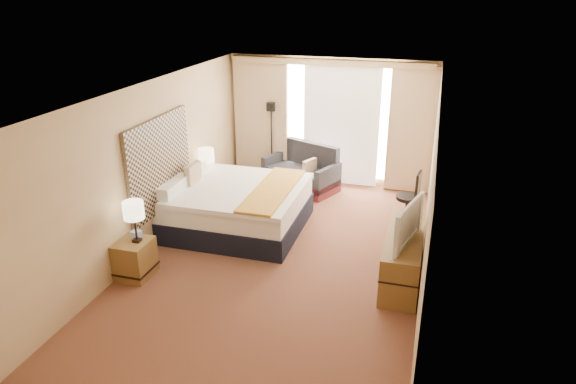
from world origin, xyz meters
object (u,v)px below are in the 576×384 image
(lamp_right, at_px, (206,156))
(television, at_px, (402,222))
(nightstand_right, at_px, (208,195))
(desk_chair, at_px, (410,200))
(floor_lamp, at_px, (271,126))
(nightstand_left, at_px, (135,259))
(bed, at_px, (236,206))
(lamp_left, at_px, (133,211))
(media_dresser, at_px, (403,255))
(loveseat, at_px, (302,174))

(lamp_right, distance_m, television, 4.07)
(nightstand_right, relative_size, desk_chair, 0.59)
(floor_lamp, height_order, lamp_right, floor_lamp)
(lamp_right, relative_size, television, 0.60)
(lamp_right, bearing_deg, nightstand_left, -89.86)
(nightstand_right, relative_size, bed, 0.25)
(nightstand_left, bearing_deg, lamp_left, 19.12)
(nightstand_right, height_order, desk_chair, desk_chair)
(nightstand_left, xyz_separation_m, bed, (0.81, 1.90, 0.12))
(nightstand_left, relative_size, media_dresser, 0.31)
(desk_chair, distance_m, lamp_left, 4.70)
(nightstand_left, relative_size, desk_chair, 0.59)
(lamp_left, bearing_deg, nightstand_right, 91.38)
(bed, distance_m, desk_chair, 3.06)
(nightstand_left, distance_m, lamp_right, 2.67)
(loveseat, bearing_deg, media_dresser, -29.35)
(lamp_right, bearing_deg, desk_chair, 6.43)
(nightstand_right, height_order, lamp_right, lamp_right)
(loveseat, height_order, desk_chair, desk_chair)
(nightstand_left, distance_m, desk_chair, 4.73)
(nightstand_right, xyz_separation_m, television, (3.65, -1.73, 0.71))
(media_dresser, distance_m, desk_chair, 1.93)
(media_dresser, bearing_deg, desk_chair, 90.91)
(nightstand_right, bearing_deg, nightstand_left, -90.00)
(nightstand_left, xyz_separation_m, lamp_right, (-0.01, 2.56, 0.74))
(media_dresser, relative_size, desk_chair, 1.93)
(bed, bearing_deg, media_dresser, -16.38)
(nightstand_left, bearing_deg, bed, 66.96)
(nightstand_right, relative_size, media_dresser, 0.31)
(loveseat, distance_m, lamp_left, 4.28)
(loveseat, distance_m, desk_chair, 2.46)
(nightstand_left, relative_size, television, 0.55)
(loveseat, bearing_deg, desk_chair, -1.53)
(desk_chair, height_order, lamp_right, lamp_right)
(bed, bearing_deg, television, -21.64)
(lamp_left, xyz_separation_m, lamp_right, (-0.07, 2.54, -0.00))
(media_dresser, height_order, television, television)
(loveseat, xyz_separation_m, lamp_left, (-1.38, -3.98, 0.72))
(bed, height_order, television, television)
(floor_lamp, xyz_separation_m, lamp_right, (-0.67, -1.79, -0.16))
(lamp_right, height_order, television, television)
(nightstand_left, height_order, media_dresser, media_dresser)
(nightstand_right, relative_size, floor_lamp, 0.33)
(bed, xyz_separation_m, television, (2.84, -1.13, 0.59))
(lamp_left, bearing_deg, floor_lamp, 82.00)
(bed, height_order, desk_chair, bed)
(loveseat, relative_size, desk_chair, 1.79)
(desk_chair, relative_size, lamp_left, 1.53)
(bed, height_order, lamp_right, lamp_right)
(nightstand_left, distance_m, lamp_left, 0.75)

